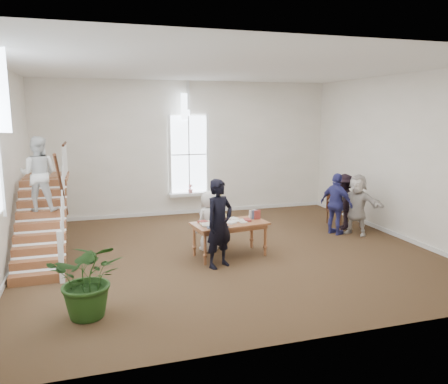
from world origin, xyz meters
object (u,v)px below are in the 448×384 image
object	(u,v)px
police_officer	(219,224)
floor_plant	(89,278)
person_yellow	(216,214)
woman_cluster_a	(336,204)
library_table	(229,226)
elderly_woman	(209,221)
woman_cluster_c	(357,205)
side_chair	(334,208)
woman_cluster_b	(344,202)

from	to	relation	value
police_officer	floor_plant	distance (m)	3.31
person_yellow	floor_plant	size ratio (longest dim) A/B	1.17
floor_plant	woman_cluster_a	bearing A→B (deg)	26.47
library_table	floor_plant	size ratio (longest dim) A/B	1.38
elderly_woman	woman_cluster_c	world-z (taller)	woman_cluster_c
police_officer	floor_plant	xyz separation A→B (m)	(-2.80, -1.74, -0.32)
police_officer	woman_cluster_c	distance (m)	4.71
woman_cluster_a	woman_cluster_c	xyz separation A→B (m)	(0.53, -0.20, -0.01)
library_table	floor_plant	distance (m)	4.02
person_yellow	floor_plant	world-z (taller)	person_yellow
floor_plant	side_chair	size ratio (longest dim) A/B	1.46
woman_cluster_a	library_table	bearing A→B (deg)	80.98
library_table	woman_cluster_b	xyz separation A→B (m)	(4.06, 1.43, 0.08)
elderly_woman	library_table	bearing A→B (deg)	95.02
person_yellow	elderly_woman	bearing A→B (deg)	40.94
elderly_woman	woman_cluster_b	world-z (taller)	woman_cluster_b
woman_cluster_c	floor_plant	size ratio (longest dim) A/B	1.27
elderly_woman	floor_plant	bearing A→B (deg)	21.88
woman_cluster_a	side_chair	xyz separation A→B (m)	(0.55, 1.05, -0.36)
person_yellow	woman_cluster_b	size ratio (longest dim) A/B	0.96
side_chair	elderly_woman	bearing A→B (deg)	-150.66
woman_cluster_a	side_chair	size ratio (longest dim) A/B	1.88
police_officer	woman_cluster_c	bearing A→B (deg)	-9.38
woman_cluster_c	side_chair	distance (m)	1.30
police_officer	woman_cluster_a	size ratio (longest dim) A/B	1.14
person_yellow	woman_cluster_b	distance (m)	4.10
person_yellow	woman_cluster_c	xyz separation A→B (m)	(4.09, -0.32, 0.07)
library_table	woman_cluster_a	distance (m)	3.66
woman_cluster_b	floor_plant	distance (m)	8.23
woman_cluster_a	elderly_woman	bearing A→B (deg)	71.13
woman_cluster_a	floor_plant	bearing A→B (deg)	91.97
elderly_woman	woman_cluster_a	bearing A→B (deg)	161.71
police_officer	woman_cluster_a	world-z (taller)	police_officer
woman_cluster_a	woman_cluster_c	distance (m)	0.57
side_chair	woman_cluster_b	bearing A→B (deg)	-80.11
elderly_woman	woman_cluster_a	size ratio (longest dim) A/B	0.86
police_officer	elderly_woman	world-z (taller)	police_officer
library_table	woman_cluster_c	size ratio (longest dim) A/B	1.08
elderly_woman	woman_cluster_c	xyz separation A→B (m)	(4.39, 0.18, 0.12)
library_table	elderly_woman	world-z (taller)	elderly_woman
library_table	side_chair	size ratio (longest dim) A/B	2.01
woman_cluster_c	side_chair	world-z (taller)	woman_cluster_c
woman_cluster_b	floor_plant	bearing A→B (deg)	-42.28
woman_cluster_b	side_chair	bearing A→B (deg)	-161.39
woman_cluster_a	side_chair	distance (m)	1.24
police_officer	side_chair	bearing A→B (deg)	3.69
woman_cluster_b	police_officer	bearing A→B (deg)	-45.04
person_yellow	library_table	bearing A→B (deg)	73.47
side_chair	library_table	bearing A→B (deg)	-142.19
elderly_woman	woman_cluster_a	distance (m)	3.88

